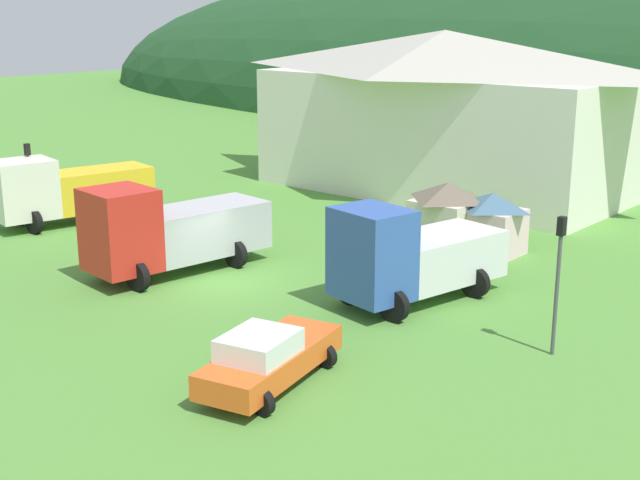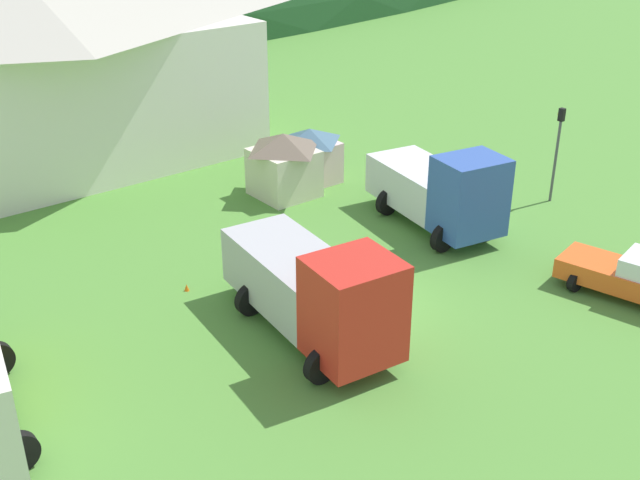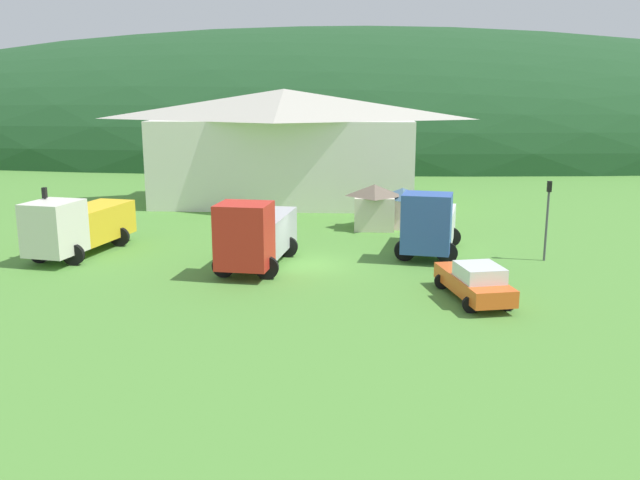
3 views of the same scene
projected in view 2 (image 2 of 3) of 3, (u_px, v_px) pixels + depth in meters
name	position (u px, v px, depth m)	size (l,w,h in m)	color
ground_plane	(370.00, 303.00, 26.68)	(200.00, 200.00, 0.00)	#518C38
depot_building	(38.00, 75.00, 36.44)	(21.20, 9.88, 8.84)	white
play_shed_cream	(284.00, 164.00, 34.62)	(2.71, 2.72, 2.88)	beige
play_shed_pink	(310.00, 155.00, 36.08)	(2.58, 2.24, 2.60)	beige
crane_truck_red	(316.00, 290.00, 23.96)	(3.75, 7.53, 3.62)	red
box_truck_blue	(442.00, 190.00, 31.30)	(3.97, 6.87, 3.60)	#3356AD
service_pickup_orange	(639.00, 277.00, 26.60)	(2.96, 5.29, 1.66)	orange
traffic_light_east	(557.00, 145.00, 33.54)	(0.20, 0.32, 4.21)	#4C4C51
traffic_cone_near_pickup	(187.00, 291.00, 27.45)	(0.36, 0.36, 0.51)	orange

